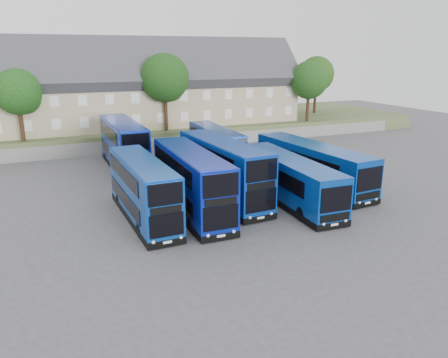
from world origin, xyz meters
TOP-DOWN VIEW (x-y plane):
  - ground at (0.00, 0.00)m, footprint 120.00×120.00m
  - retaining_wall at (0.00, 24.00)m, footprint 70.00×0.40m
  - earth_bank at (0.00, 34.00)m, footprint 80.00×20.00m
  - terrace_row at (-3.00, 30.00)m, footprint 48.00×10.40m
  - dd_front_left at (-6.27, 2.44)m, footprint 2.72×10.63m
  - dd_front_mid at (-2.75, 2.43)m, footprint 2.77×11.39m
  - dd_front_right at (0.50, 4.32)m, footprint 3.32×11.75m
  - dd_rear_left at (-4.85, 16.81)m, footprint 2.73×11.85m
  - dd_rear_right at (3.62, 13.42)m, footprint 2.50×10.16m
  - coach_east_a at (4.93, 1.82)m, footprint 3.12×12.69m
  - coach_east_b at (9.04, 4.66)m, footprint 3.91×13.41m
  - tree_west at (-13.85, 25.10)m, footprint 4.80×4.80m
  - tree_mid at (2.15, 25.60)m, footprint 5.76×5.76m
  - tree_east at (22.15, 25.10)m, footprint 5.12×5.12m
  - tree_far at (28.15, 32.10)m, footprint 5.44×5.44m

SIDE VIEW (x-z plane):
  - ground at x=0.00m, z-range 0.00..0.00m
  - retaining_wall at x=0.00m, z-range 0.00..1.50m
  - earth_bank at x=0.00m, z-range 0.00..2.00m
  - coach_east_a at x=4.93m, z-range -0.03..3.41m
  - coach_east_b at x=9.04m, z-range -0.03..3.58m
  - dd_rear_right at x=3.62m, z-range -0.04..3.98m
  - dd_front_left at x=-6.27m, z-range -0.04..4.16m
  - dd_front_mid at x=-2.75m, z-range -0.04..4.47m
  - dd_front_right at x=0.50m, z-range -0.04..4.58m
  - dd_rear_left at x=-4.85m, z-range -0.04..4.67m
  - terrace_row at x=-3.00m, z-range 1.00..12.20m
  - tree_west at x=-13.85m, z-range 3.23..10.88m
  - tree_east at x=22.15m, z-range 3.31..11.47m
  - tree_far at x=28.15m, z-range 3.39..12.06m
  - tree_mid at x=2.15m, z-range 3.48..12.66m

